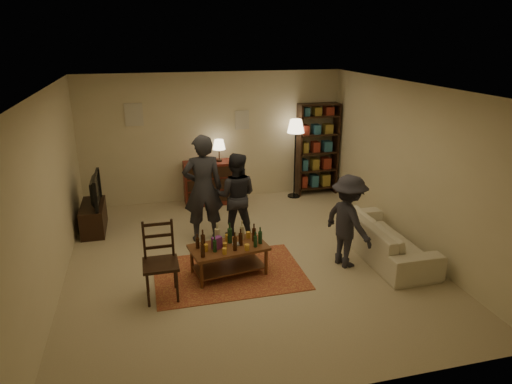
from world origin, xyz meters
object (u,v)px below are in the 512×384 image
object	(u,v)px
person_right	(236,196)
floor_lamp	(296,132)
person_by_sofa	(348,221)
dresser	(209,182)
sofa	(385,238)
tv_stand	(93,211)
bookshelf	(317,148)
dining_chair	(160,257)
coffee_table	(228,249)
person_left	(203,189)

from	to	relation	value
person_right	floor_lamp	bearing A→B (deg)	-114.38
person_right	person_by_sofa	distance (m)	2.04
dresser	sofa	size ratio (longest dim) A/B	0.65
tv_stand	bookshelf	world-z (taller)	bookshelf
dining_chair	dresser	xyz separation A→B (m)	(1.18, 3.45, -0.10)
tv_stand	floor_lamp	world-z (taller)	floor_lamp
coffee_table	person_by_sofa	bearing A→B (deg)	-4.65
person_right	dining_chair	bearing A→B (deg)	69.27
coffee_table	person_right	xyz separation A→B (m)	(0.39, 1.31, 0.35)
person_right	sofa	bearing A→B (deg)	168.36
dresser	sofa	bearing A→B (deg)	-52.46
coffee_table	person_right	bearing A→B (deg)	73.33
dresser	floor_lamp	size ratio (longest dim) A/B	0.79
dresser	person_right	xyz separation A→B (m)	(0.21, -1.80, 0.29)
dining_chair	person_left	size ratio (longest dim) A/B	0.58
person_left	person_by_sofa	size ratio (longest dim) A/B	1.29
tv_stand	sofa	bearing A→B (deg)	-25.34
person_right	tv_stand	bearing A→B (deg)	-0.38
person_right	person_left	bearing A→B (deg)	18.45
dining_chair	bookshelf	world-z (taller)	bookshelf
floor_lamp	sofa	bearing A→B (deg)	-80.48
person_by_sofa	sofa	bearing A→B (deg)	-95.71
coffee_table	dining_chair	distance (m)	1.07
bookshelf	sofa	xyz separation A→B (m)	(-0.05, -3.18, -0.73)
dining_chair	bookshelf	bearing A→B (deg)	44.02
dresser	coffee_table	bearing A→B (deg)	-93.26
tv_stand	sofa	world-z (taller)	tv_stand
dresser	person_left	world-z (taller)	person_left
dining_chair	sofa	size ratio (longest dim) A/B	0.52
person_left	dining_chair	bearing A→B (deg)	62.77
dining_chair	person_by_sofa	xyz separation A→B (m)	(2.83, 0.20, 0.15)
floor_lamp	person_right	world-z (taller)	floor_lamp
coffee_table	tv_stand	xyz separation A→B (m)	(-2.08, 2.19, -0.02)
dining_chair	sofa	distance (m)	3.60
coffee_table	bookshelf	size ratio (longest dim) A/B	0.60
person_by_sofa	bookshelf	bearing A→B (deg)	-29.95
tv_stand	person_by_sofa	world-z (taller)	person_by_sofa
bookshelf	sofa	bearing A→B (deg)	-90.82
bookshelf	person_left	xyz separation A→B (m)	(-2.79, -1.86, -0.10)
coffee_table	person_by_sofa	distance (m)	1.86
tv_stand	floor_lamp	bearing A→B (deg)	11.62
sofa	person_right	bearing A→B (deg)	58.94
tv_stand	dresser	size ratio (longest dim) A/B	0.78
coffee_table	person_by_sofa	size ratio (longest dim) A/B	0.83
dining_chair	person_by_sofa	distance (m)	2.84
dining_chair	tv_stand	bearing A→B (deg)	112.76
person_left	floor_lamp	bearing A→B (deg)	-142.96
dresser	person_left	size ratio (longest dim) A/B	0.73
person_right	person_by_sofa	world-z (taller)	person_right
dining_chair	bookshelf	xyz separation A→B (m)	(3.62, 3.52, 0.46)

